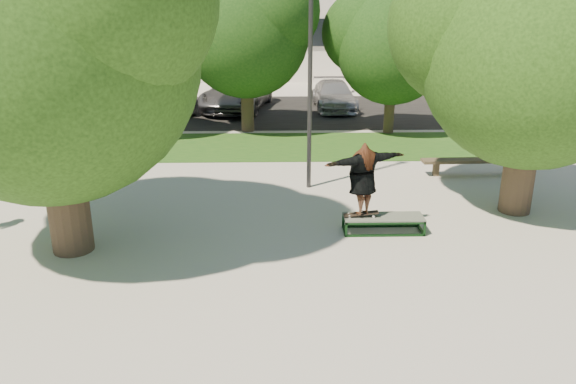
{
  "coord_description": "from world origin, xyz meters",
  "views": [
    {
      "loc": [
        0.05,
        -9.89,
        5.07
      ],
      "look_at": [
        0.31,
        0.6,
        1.4
      ],
      "focal_mm": 35.0,
      "sensor_mm": 36.0,
      "label": 1
    }
  ],
  "objects_px": {
    "grind_box": "(383,224)",
    "car_silver_a": "(177,94)",
    "lamppost": "(310,73)",
    "car_dark": "(237,98)",
    "car_silver_b": "(334,95)",
    "car_grey": "(237,93)",
    "tree_right": "(532,41)",
    "tree_left": "(41,33)",
    "bench": "(476,162)"
  },
  "relations": [
    {
      "from": "car_grey",
      "to": "lamppost",
      "type": "bearing_deg",
      "value": -66.47
    },
    {
      "from": "tree_right",
      "to": "car_grey",
      "type": "relative_size",
      "value": 1.18
    },
    {
      "from": "tree_right",
      "to": "car_grey",
      "type": "xyz_separation_m",
      "value": [
        -7.62,
        13.42,
        -3.33
      ]
    },
    {
      "from": "lamppost",
      "to": "bench",
      "type": "distance_m",
      "value": 5.82
    },
    {
      "from": "car_dark",
      "to": "car_silver_a",
      "type": "bearing_deg",
      "value": 171.78
    },
    {
      "from": "bench",
      "to": "car_grey",
      "type": "relative_size",
      "value": 0.59
    },
    {
      "from": "car_dark",
      "to": "car_silver_b",
      "type": "bearing_deg",
      "value": 12.91
    },
    {
      "from": "grind_box",
      "to": "car_silver_b",
      "type": "bearing_deg",
      "value": 88.55
    },
    {
      "from": "grind_box",
      "to": "lamppost",
      "type": "bearing_deg",
      "value": 115.13
    },
    {
      "from": "car_dark",
      "to": "car_grey",
      "type": "bearing_deg",
      "value": 98.8
    },
    {
      "from": "bench",
      "to": "car_silver_a",
      "type": "bearing_deg",
      "value": 133.42
    },
    {
      "from": "tree_left",
      "to": "bench",
      "type": "distance_m",
      "value": 12.12
    },
    {
      "from": "grind_box",
      "to": "car_grey",
      "type": "height_order",
      "value": "car_grey"
    },
    {
      "from": "car_silver_b",
      "to": "bench",
      "type": "bearing_deg",
      "value": -75.12
    },
    {
      "from": "tree_left",
      "to": "tree_right",
      "type": "bearing_deg",
      "value": 11.03
    },
    {
      "from": "tree_right",
      "to": "car_silver_a",
      "type": "relative_size",
      "value": 1.47
    },
    {
      "from": "car_dark",
      "to": "grind_box",
      "type": "bearing_deg",
      "value": -68.8
    },
    {
      "from": "grind_box",
      "to": "car_silver_a",
      "type": "xyz_separation_m",
      "value": [
        -7.0,
        14.7,
        0.56
      ]
    },
    {
      "from": "car_silver_a",
      "to": "car_grey",
      "type": "distance_m",
      "value": 2.79
    },
    {
      "from": "tree_left",
      "to": "car_silver_b",
      "type": "relative_size",
      "value": 1.6
    },
    {
      "from": "lamppost",
      "to": "bench",
      "type": "height_order",
      "value": "lamppost"
    },
    {
      "from": "grind_box",
      "to": "car_grey",
      "type": "relative_size",
      "value": 0.33
    },
    {
      "from": "car_dark",
      "to": "tree_right",
      "type": "bearing_deg",
      "value": -54.6
    },
    {
      "from": "grind_box",
      "to": "car_silver_a",
      "type": "height_order",
      "value": "car_silver_a"
    },
    {
      "from": "car_grey",
      "to": "tree_left",
      "type": "bearing_deg",
      "value": -89.24
    },
    {
      "from": "car_silver_a",
      "to": "car_dark",
      "type": "xyz_separation_m",
      "value": [
        2.84,
        -0.65,
        -0.09
      ]
    },
    {
      "from": "grind_box",
      "to": "car_silver_b",
      "type": "xyz_separation_m",
      "value": [
        0.37,
        14.7,
        0.45
      ]
    },
    {
      "from": "lamppost",
      "to": "car_grey",
      "type": "bearing_deg",
      "value": 103.23
    },
    {
      "from": "lamppost",
      "to": "car_dark",
      "type": "distance_m",
      "value": 11.44
    },
    {
      "from": "grind_box",
      "to": "car_silver_b",
      "type": "relative_size",
      "value": 0.41
    },
    {
      "from": "tree_left",
      "to": "car_silver_b",
      "type": "bearing_deg",
      "value": 65.06
    },
    {
      "from": "tree_left",
      "to": "car_grey",
      "type": "height_order",
      "value": "tree_left"
    },
    {
      "from": "tree_left",
      "to": "car_silver_a",
      "type": "bearing_deg",
      "value": 90.76
    },
    {
      "from": "grind_box",
      "to": "tree_right",
      "type": "bearing_deg",
      "value": 20.58
    },
    {
      "from": "tree_right",
      "to": "grind_box",
      "type": "distance_m",
      "value": 5.35
    },
    {
      "from": "car_silver_b",
      "to": "car_silver_a",
      "type": "bearing_deg",
      "value": 178.11
    },
    {
      "from": "tree_right",
      "to": "car_silver_b",
      "type": "relative_size",
      "value": 1.47
    },
    {
      "from": "tree_left",
      "to": "bench",
      "type": "bearing_deg",
      "value": 25.41
    },
    {
      "from": "car_silver_a",
      "to": "car_silver_b",
      "type": "relative_size",
      "value": 0.99
    },
    {
      "from": "tree_left",
      "to": "car_silver_b",
      "type": "height_order",
      "value": "tree_left"
    },
    {
      "from": "tree_left",
      "to": "car_dark",
      "type": "xyz_separation_m",
      "value": [
        2.64,
        14.75,
        -3.76
      ]
    },
    {
      "from": "tree_left",
      "to": "car_silver_b",
      "type": "xyz_separation_m",
      "value": [
        7.16,
        15.41,
        -3.78
      ]
    },
    {
      "from": "lamppost",
      "to": "car_dark",
      "type": "bearing_deg",
      "value": 103.76
    },
    {
      "from": "tree_left",
      "to": "car_grey",
      "type": "xyz_separation_m",
      "value": [
        2.59,
        15.41,
        -3.66
      ]
    },
    {
      "from": "tree_right",
      "to": "grind_box",
      "type": "bearing_deg",
      "value": -159.42
    },
    {
      "from": "tree_right",
      "to": "car_dark",
      "type": "bearing_deg",
      "value": 120.69
    },
    {
      "from": "tree_right",
      "to": "bench",
      "type": "xyz_separation_m",
      "value": [
        0.12,
        2.92,
        -3.68
      ]
    },
    {
      "from": "car_silver_a",
      "to": "car_grey",
      "type": "height_order",
      "value": "car_grey"
    },
    {
      "from": "car_grey",
      "to": "grind_box",
      "type": "bearing_deg",
      "value": -63.74
    },
    {
      "from": "car_dark",
      "to": "bench",
      "type": "bearing_deg",
      "value": -47.29
    }
  ]
}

